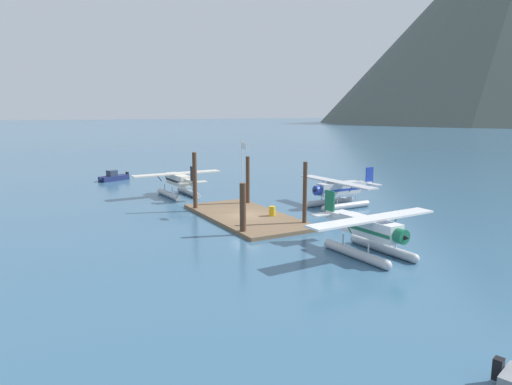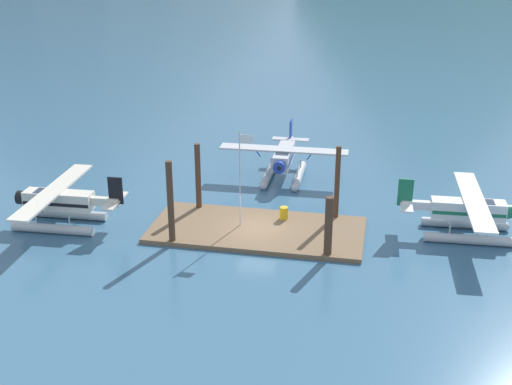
# 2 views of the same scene
# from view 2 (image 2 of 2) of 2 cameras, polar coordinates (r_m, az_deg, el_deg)

# --- Properties ---
(ground_plane) EXTENTS (1200.00, 1200.00, 0.00)m
(ground_plane) POSITION_cam_2_polar(r_m,az_deg,el_deg) (45.60, 0.09, -3.38)
(ground_plane) COLOR #38607F
(dock_platform) EXTENTS (14.48, 6.65, 0.30)m
(dock_platform) POSITION_cam_2_polar(r_m,az_deg,el_deg) (45.54, 0.09, -3.21)
(dock_platform) COLOR brown
(dock_platform) RESTS_ON ground
(piling_near_left) EXTENTS (0.42, 0.42, 5.77)m
(piling_near_left) POSITION_cam_2_polar(r_m,az_deg,el_deg) (43.05, -7.31, -0.96)
(piling_near_left) COLOR #4C3323
(piling_near_left) RESTS_ON ground
(piling_near_right) EXTENTS (0.50, 0.50, 4.13)m
(piling_near_right) POSITION_cam_2_polar(r_m,az_deg,el_deg) (41.47, 6.21, -3.05)
(piling_near_right) COLOR #4C3323
(piling_near_right) RESTS_ON ground
(piling_far_left) EXTENTS (0.41, 0.41, 5.12)m
(piling_far_left) POSITION_cam_2_polar(r_m,az_deg,el_deg) (48.18, -4.97, 1.26)
(piling_far_left) COLOR #4C3323
(piling_far_left) RESTS_ON ground
(piling_far_right) EXTENTS (0.36, 0.36, 5.50)m
(piling_far_right) POSITION_cam_2_polar(r_m,az_deg,el_deg) (46.61, 6.94, 0.70)
(piling_far_right) COLOR #4C3323
(piling_far_right) RESTS_ON ground
(flagpole) EXTENTS (0.95, 0.10, 6.66)m
(flagpole) POSITION_cam_2_polar(r_m,az_deg,el_deg) (44.33, -1.25, 2.01)
(flagpole) COLOR silver
(flagpole) RESTS_ON dock_platform
(fuel_drum) EXTENTS (0.62, 0.62, 0.88)m
(fuel_drum) POSITION_cam_2_polar(r_m,az_deg,el_deg) (46.73, 2.40, -1.76)
(fuel_drum) COLOR gold
(fuel_drum) RESTS_ON dock_platform
(seaplane_silver_bow_centre) EXTENTS (10.43, 7.98, 3.84)m
(seaplane_silver_bow_centre) POSITION_cam_2_polar(r_m,az_deg,el_deg) (54.65, 2.40, 2.75)
(seaplane_silver_bow_centre) COLOR #B7BABF
(seaplane_silver_bow_centre) RESTS_ON ground
(seaplane_cream_port_aft) EXTENTS (7.98, 10.45, 3.84)m
(seaplane_cream_port_aft) POSITION_cam_2_polar(r_m,az_deg,el_deg) (47.87, -16.49, -1.01)
(seaplane_cream_port_aft) COLOR #B7BABF
(seaplane_cream_port_aft) RESTS_ON ground
(seaplane_white_stbd_fwd) EXTENTS (7.98, 10.45, 3.84)m
(seaplane_white_stbd_fwd) POSITION_cam_2_polar(r_m,az_deg,el_deg) (46.58, 17.65, -1.79)
(seaplane_white_stbd_fwd) COLOR #B7BABF
(seaplane_white_stbd_fwd) RESTS_ON ground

